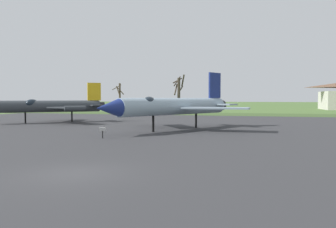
# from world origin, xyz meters

# --- Properties ---
(ground_plane) EXTENTS (600.00, 600.00, 0.00)m
(ground_plane) POSITION_xyz_m (0.00, 0.00, 0.00)
(ground_plane) COLOR #4C6B33
(asphalt_apron) EXTENTS (83.22, 60.55, 0.05)m
(asphalt_apron) POSITION_xyz_m (0.00, 18.16, 0.03)
(asphalt_apron) COLOR #333335
(asphalt_apron) RESTS_ON ground
(grass_verge_strip) EXTENTS (143.22, 12.00, 0.06)m
(grass_verge_strip) POSITION_xyz_m (0.00, 54.44, 0.03)
(grass_verge_strip) COLOR #3D5529
(grass_verge_strip) RESTS_ON ground
(jet_fighter_front_left) EXTENTS (12.48, 15.89, 5.88)m
(jet_fighter_front_left) POSITION_xyz_m (-1.25, 19.70, 2.36)
(jet_fighter_front_left) COLOR #8EA3B2
(jet_fighter_front_left) RESTS_ON ground
(info_placard_front_left) EXTENTS (0.52, 0.24, 0.90)m
(info_placard_front_left) POSITION_xyz_m (-4.59, 11.57, 0.56)
(info_placard_front_left) COLOR black
(info_placard_front_left) RESTS_ON ground
(jet_fighter_rear_center) EXTENTS (12.69, 12.36, 5.13)m
(jet_fighter_rear_center) POSITION_xyz_m (-18.95, 25.05, 2.13)
(jet_fighter_rear_center) COLOR #33383D
(jet_fighter_rear_center) RESTS_ON ground
(bare_tree_far_left) EXTENTS (3.10, 3.09, 6.68)m
(bare_tree_far_left) POSITION_xyz_m (-26.51, 63.82, 3.67)
(bare_tree_far_left) COLOR brown
(bare_tree_far_left) RESTS_ON ground
(bare_tree_left_of_center) EXTENTS (3.05, 2.34, 8.35)m
(bare_tree_left_of_center) POSITION_xyz_m (-11.59, 62.47, 4.48)
(bare_tree_left_of_center) COLOR #42382D
(bare_tree_left_of_center) RESTS_ON ground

